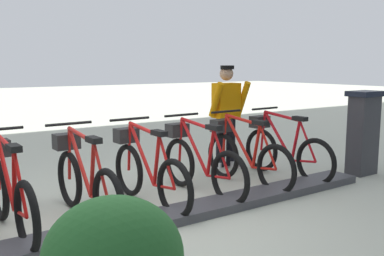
{
  "coord_description": "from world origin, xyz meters",
  "views": [
    {
      "loc": [
        -3.79,
        1.81,
        1.66
      ],
      "look_at": [
        0.5,
        -1.14,
        0.9
      ],
      "focal_mm": 40.13,
      "sensor_mm": 36.0,
      "label": 1
    }
  ],
  "objects_px": {
    "bike_docked_0": "(283,149)",
    "worker_near_rack": "(226,112)",
    "bike_docked_5": "(9,191)",
    "bike_docked_2": "(199,162)",
    "bike_docked_4": "(84,179)",
    "bike_docked_3": "(146,170)",
    "bike_docked_1": "(244,155)",
    "payment_kiosk": "(363,131)"
  },
  "relations": [
    {
      "from": "bike_docked_0",
      "to": "worker_near_rack",
      "type": "relative_size",
      "value": 1.04
    },
    {
      "from": "bike_docked_5",
      "to": "bike_docked_2",
      "type": "bearing_deg",
      "value": -90.0
    },
    {
      "from": "bike_docked_4",
      "to": "bike_docked_5",
      "type": "bearing_deg",
      "value": 90.0
    },
    {
      "from": "bike_docked_2",
      "to": "bike_docked_3",
      "type": "xyz_separation_m",
      "value": [
        0.0,
        0.77,
        0.0
      ]
    },
    {
      "from": "bike_docked_0",
      "to": "bike_docked_1",
      "type": "xyz_separation_m",
      "value": [
        0.0,
        0.77,
        0.0
      ]
    },
    {
      "from": "payment_kiosk",
      "to": "bike_docked_2",
      "type": "height_order",
      "value": "payment_kiosk"
    },
    {
      "from": "bike_docked_1",
      "to": "worker_near_rack",
      "type": "xyz_separation_m",
      "value": [
        0.95,
        -0.44,
        0.48
      ]
    },
    {
      "from": "bike_docked_1",
      "to": "bike_docked_4",
      "type": "bearing_deg",
      "value": 90.0
    },
    {
      "from": "bike_docked_4",
      "to": "bike_docked_1",
      "type": "bearing_deg",
      "value": -90.0
    },
    {
      "from": "bike_docked_0",
      "to": "bike_docked_2",
      "type": "height_order",
      "value": "same"
    },
    {
      "from": "bike_docked_1",
      "to": "bike_docked_4",
      "type": "distance_m",
      "value": 2.31
    },
    {
      "from": "bike_docked_0",
      "to": "bike_docked_2",
      "type": "bearing_deg",
      "value": 90.0
    },
    {
      "from": "payment_kiosk",
      "to": "bike_docked_3",
      "type": "xyz_separation_m",
      "value": [
        0.57,
        3.43,
        -0.24
      ]
    },
    {
      "from": "bike_docked_0",
      "to": "worker_near_rack",
      "type": "xyz_separation_m",
      "value": [
        0.95,
        0.33,
        0.48
      ]
    },
    {
      "from": "bike_docked_1",
      "to": "bike_docked_2",
      "type": "distance_m",
      "value": 0.77
    },
    {
      "from": "bike_docked_4",
      "to": "bike_docked_5",
      "type": "distance_m",
      "value": 0.77
    },
    {
      "from": "bike_docked_2",
      "to": "bike_docked_5",
      "type": "bearing_deg",
      "value": 90.0
    },
    {
      "from": "bike_docked_0",
      "to": "bike_docked_3",
      "type": "distance_m",
      "value": 2.31
    },
    {
      "from": "payment_kiosk",
      "to": "bike_docked_0",
      "type": "relative_size",
      "value": 0.74
    },
    {
      "from": "bike_docked_1",
      "to": "worker_near_rack",
      "type": "height_order",
      "value": "worker_near_rack"
    },
    {
      "from": "payment_kiosk",
      "to": "worker_near_rack",
      "type": "xyz_separation_m",
      "value": [
        1.52,
        1.45,
        0.24
      ]
    },
    {
      "from": "bike_docked_0",
      "to": "worker_near_rack",
      "type": "distance_m",
      "value": 1.11
    },
    {
      "from": "bike_docked_4",
      "to": "worker_near_rack",
      "type": "xyz_separation_m",
      "value": [
        0.95,
        -2.76,
        0.48
      ]
    },
    {
      "from": "payment_kiosk",
      "to": "worker_near_rack",
      "type": "distance_m",
      "value": 2.11
    },
    {
      "from": "bike_docked_1",
      "to": "bike_docked_2",
      "type": "relative_size",
      "value": 1.0
    },
    {
      "from": "payment_kiosk",
      "to": "bike_docked_3",
      "type": "bearing_deg",
      "value": 80.55
    },
    {
      "from": "bike_docked_1",
      "to": "bike_docked_5",
      "type": "distance_m",
      "value": 3.08
    },
    {
      "from": "worker_near_rack",
      "to": "bike_docked_1",
      "type": "bearing_deg",
      "value": 154.93
    },
    {
      "from": "bike_docked_2",
      "to": "worker_near_rack",
      "type": "bearing_deg",
      "value": -52.05
    },
    {
      "from": "payment_kiosk",
      "to": "worker_near_rack",
      "type": "bearing_deg",
      "value": 43.68
    },
    {
      "from": "bike_docked_0",
      "to": "bike_docked_3",
      "type": "xyz_separation_m",
      "value": [
        0.0,
        2.31,
        0.0
      ]
    },
    {
      "from": "bike_docked_1",
      "to": "bike_docked_5",
      "type": "relative_size",
      "value": 1.0
    },
    {
      "from": "bike_docked_0",
      "to": "bike_docked_1",
      "type": "height_order",
      "value": "same"
    },
    {
      "from": "bike_docked_2",
      "to": "bike_docked_4",
      "type": "bearing_deg",
      "value": 90.0
    },
    {
      "from": "payment_kiosk",
      "to": "bike_docked_1",
      "type": "height_order",
      "value": "payment_kiosk"
    },
    {
      "from": "bike_docked_5",
      "to": "bike_docked_1",
      "type": "bearing_deg",
      "value": -90.0
    },
    {
      "from": "bike_docked_3",
      "to": "bike_docked_5",
      "type": "height_order",
      "value": "same"
    },
    {
      "from": "bike_docked_0",
      "to": "bike_docked_1",
      "type": "distance_m",
      "value": 0.77
    },
    {
      "from": "bike_docked_0",
      "to": "bike_docked_2",
      "type": "xyz_separation_m",
      "value": [
        0.0,
        1.54,
        0.0
      ]
    },
    {
      "from": "bike_docked_3",
      "to": "bike_docked_4",
      "type": "xyz_separation_m",
      "value": [
        0.0,
        0.77,
        0.0
      ]
    },
    {
      "from": "payment_kiosk",
      "to": "bike_docked_4",
      "type": "height_order",
      "value": "payment_kiosk"
    },
    {
      "from": "bike_docked_1",
      "to": "bike_docked_3",
      "type": "distance_m",
      "value": 1.54
    }
  ]
}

